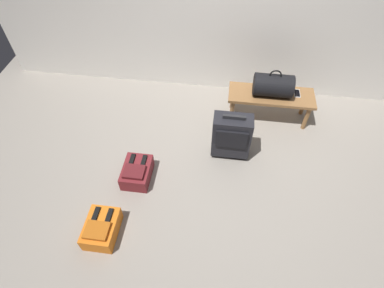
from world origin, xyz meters
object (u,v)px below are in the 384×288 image
(cell_phone, at_px, (297,93))
(backpack_maroon, at_px, (137,172))
(suitcase_upright_charcoal, at_px, (231,136))
(backpack_orange, at_px, (101,229))
(duffel_bag_black, at_px, (273,85))
(bench, at_px, (271,98))

(cell_phone, bearing_deg, backpack_maroon, -145.46)
(suitcase_upright_charcoal, bearing_deg, backpack_maroon, -154.51)
(backpack_orange, bearing_deg, duffel_bag_black, 48.84)
(suitcase_upright_charcoal, bearing_deg, bench, 56.39)
(suitcase_upright_charcoal, relative_size, backpack_orange, 1.56)
(duffel_bag_black, relative_size, cell_phone, 3.06)
(cell_phone, bearing_deg, duffel_bag_black, -170.73)
(bench, distance_m, duffel_bag_black, 0.19)
(bench, relative_size, backpack_maroon, 2.63)
(bench, xyz_separation_m, duffel_bag_black, (-0.01, 0.00, 0.19))
(bench, distance_m, backpack_orange, 2.36)
(cell_phone, bearing_deg, bench, -170.43)
(bench, height_order, cell_phone, cell_phone)
(backpack_orange, height_order, backpack_maroon, same)
(bench, relative_size, duffel_bag_black, 2.27)
(cell_phone, relative_size, backpack_maroon, 0.38)
(backpack_orange, bearing_deg, cell_phone, 44.49)
(duffel_bag_black, distance_m, suitcase_upright_charcoal, 0.80)
(bench, bearing_deg, backpack_maroon, -141.37)
(duffel_bag_black, relative_size, suitcase_upright_charcoal, 0.74)
(duffel_bag_black, relative_size, backpack_orange, 1.16)
(duffel_bag_black, xyz_separation_m, suitcase_upright_charcoal, (-0.42, -0.65, -0.20))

